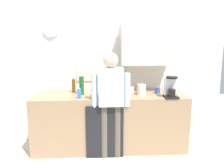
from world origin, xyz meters
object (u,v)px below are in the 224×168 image
(cup_blue_mug, at_px, (158,90))
(storage_canister, at_px, (141,90))
(cup_yellow_cup, at_px, (111,92))
(bottle_amber_beer, at_px, (74,86))
(bottle_red_vinegar, at_px, (119,90))
(cup_white_mug, at_px, (132,90))
(dish_soap, at_px, (79,93))
(coffee_maker, at_px, (171,88))
(bottle_green_wine, at_px, (82,86))
(person_at_sink, at_px, (111,97))

(cup_blue_mug, height_order, storage_canister, storage_canister)
(cup_yellow_cup, bearing_deg, bottle_amber_beer, 163.41)
(bottle_red_vinegar, height_order, cup_yellow_cup, bottle_red_vinegar)
(bottle_amber_beer, bearing_deg, storage_canister, -12.16)
(bottle_amber_beer, xyz_separation_m, cup_white_mug, (0.97, -0.07, -0.07))
(cup_yellow_cup, distance_m, cup_blue_mug, 0.77)
(cup_white_mug, xyz_separation_m, dish_soap, (-0.85, -0.35, 0.03))
(cup_blue_mug, bearing_deg, cup_white_mug, 169.47)
(coffee_maker, relative_size, cup_blue_mug, 3.30)
(bottle_amber_beer, bearing_deg, bottle_red_vinegar, -26.55)
(bottle_amber_beer, distance_m, cup_blue_mug, 1.40)
(bottle_green_wine, bearing_deg, dish_soap, -94.63)
(bottle_amber_beer, relative_size, dish_soap, 1.28)
(cup_blue_mug, bearing_deg, bottle_red_vinegar, -161.26)
(cup_blue_mug, relative_size, dish_soap, 0.56)
(bottle_amber_beer, bearing_deg, cup_blue_mug, -5.92)
(dish_soap, bearing_deg, storage_canister, 10.24)
(dish_soap, bearing_deg, cup_blue_mug, 12.07)
(cup_yellow_cup, xyz_separation_m, dish_soap, (-0.50, -0.23, 0.04))
(bottle_green_wine, height_order, cup_yellow_cup, bottle_green_wine)
(coffee_maker, height_order, bottle_green_wine, coffee_maker)
(bottle_green_wine, relative_size, bottle_amber_beer, 1.30)
(bottle_green_wine, xyz_separation_m, cup_white_mug, (0.83, 0.11, -0.10))
(cup_blue_mug, height_order, person_at_sink, person_at_sink)
(cup_yellow_cup, height_order, cup_blue_mug, cup_blue_mug)
(bottle_amber_beer, relative_size, bottle_red_vinegar, 1.05)
(bottle_amber_beer, height_order, cup_yellow_cup, bottle_amber_beer)
(coffee_maker, distance_m, person_at_sink, 0.94)
(storage_canister, bearing_deg, bottle_amber_beer, 167.84)
(bottle_red_vinegar, relative_size, cup_white_mug, 2.32)
(coffee_maker, xyz_separation_m, cup_white_mug, (-0.55, 0.36, -0.10))
(dish_soap, bearing_deg, bottle_amber_beer, 106.86)
(bottle_amber_beer, bearing_deg, cup_yellow_cup, -16.59)
(cup_white_mug, height_order, cup_blue_mug, cup_blue_mug)
(bottle_amber_beer, height_order, person_at_sink, person_at_sink)
(cup_white_mug, height_order, storage_canister, storage_canister)
(storage_canister, bearing_deg, cup_white_mug, 127.88)
(coffee_maker, height_order, person_at_sink, person_at_sink)
(coffee_maker, height_order, storage_canister, coffee_maker)
(bottle_green_wine, relative_size, bottle_red_vinegar, 1.36)
(bottle_red_vinegar, distance_m, person_at_sink, 0.22)
(bottle_green_wine, height_order, bottle_amber_beer, bottle_green_wine)
(bottle_amber_beer, distance_m, cup_yellow_cup, 0.66)
(cup_yellow_cup, distance_m, dish_soap, 0.55)
(cup_blue_mug, height_order, dish_soap, dish_soap)
(bottle_green_wine, xyz_separation_m, storage_canister, (0.96, -0.07, -0.06))
(cup_yellow_cup, bearing_deg, cup_blue_mug, 3.13)
(cup_yellow_cup, relative_size, cup_white_mug, 0.89)
(storage_canister, distance_m, person_at_sink, 0.58)
(cup_white_mug, bearing_deg, bottle_amber_beer, 176.10)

